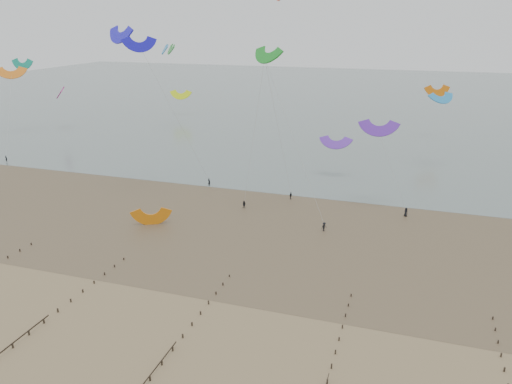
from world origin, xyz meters
TOP-DOWN VIEW (x-y plane):
  - ground at (0.00, 0.00)m, footprint 500.00×500.00m
  - sea_and_shore at (-4.08, 34.40)m, footprint 500.00×665.00m
  - kitesurfer_lead at (-15.67, 50.65)m, footprint 0.78×0.65m
  - kitesurfers at (24.37, 45.08)m, footprint 154.40×22.46m
  - grounded_kite at (-16.92, 26.26)m, footprint 7.87×7.27m
  - kites_airborne at (-5.26, 86.17)m, footprint 253.19×104.95m

SIDE VIEW (x-z plane):
  - ground at x=0.00m, z-range 0.00..0.00m
  - grounded_kite at x=-16.92m, z-range -1.74..1.74m
  - sea_and_shore at x=-4.08m, z-range -0.01..0.02m
  - kitesurfers at x=24.37m, z-range -0.06..1.71m
  - kitesurfer_lead at x=-15.67m, z-range 0.00..1.81m
  - kites_airborne at x=-5.26m, z-range 0.35..41.59m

